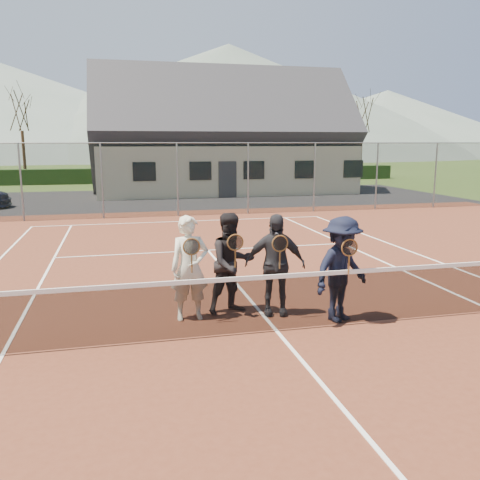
{
  "coord_description": "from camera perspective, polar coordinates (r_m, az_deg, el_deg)",
  "views": [
    {
      "loc": [
        -2.4,
        -7.45,
        3.03
      ],
      "look_at": [
        -0.24,
        1.5,
        1.25
      ],
      "focal_mm": 38.0,
      "sensor_mm": 36.0,
      "label": 1
    }
  ],
  "objects": [
    {
      "name": "ground",
      "position": [
        27.72,
        -8.52,
        4.54
      ],
      "size": [
        220.0,
        220.0,
        0.0
      ],
      "primitive_type": "plane",
      "color": "#344E1C",
      "rests_on": "ground"
    },
    {
      "name": "court_surface",
      "position": [
        8.38,
        4.08,
        -10.19
      ],
      "size": [
        30.0,
        30.0,
        0.02
      ],
      "primitive_type": "cube",
      "color": "#562819",
      "rests_on": "ground"
    },
    {
      "name": "tarmac_carpark",
      "position": [
        27.66,
        -16.82,
        4.19
      ],
      "size": [
        40.0,
        12.0,
        0.01
      ],
      "primitive_type": "cube",
      "color": "black",
      "rests_on": "ground"
    },
    {
      "name": "hedge_row",
      "position": [
        39.6,
        -10.12,
        7.17
      ],
      "size": [
        40.0,
        1.2,
        1.1
      ],
      "primitive_type": "cube",
      "color": "black",
      "rests_on": "ground"
    },
    {
      "name": "hill_centre",
      "position": [
        105.17,
        -1.24,
        15.27
      ],
      "size": [
        120.0,
        120.0,
        22.0
      ],
      "primitive_type": "cone",
      "color": "#56685D",
      "rests_on": "ground"
    },
    {
      "name": "hill_east",
      "position": [
        117.5,
        16.11,
        12.45
      ],
      "size": [
        90.0,
        90.0,
        14.0
      ],
      "primitive_type": "cone",
      "color": "slate",
      "rests_on": "ground"
    },
    {
      "name": "court_markings",
      "position": [
        8.38,
        4.08,
        -10.09
      ],
      "size": [
        11.03,
        23.83,
        0.01
      ],
      "color": "white",
      "rests_on": "court_surface"
    },
    {
      "name": "tennis_net",
      "position": [
        8.21,
        4.13,
        -6.74
      ],
      "size": [
        11.68,
        0.08,
        1.1
      ],
      "color": "slate",
      "rests_on": "ground"
    },
    {
      "name": "perimeter_fence",
      "position": [
        21.14,
        -7.04,
        6.77
      ],
      "size": [
        30.07,
        0.07,
        3.02
      ],
      "color": "slate",
      "rests_on": "ground"
    },
    {
      "name": "clubhouse",
      "position": [
        32.1,
        -2.08,
        12.64
      ],
      "size": [
        15.6,
        8.2,
        7.7
      ],
      "color": "beige",
      "rests_on": "ground"
    },
    {
      "name": "tree_b",
      "position": [
        41.08,
        -23.48,
        13.91
      ],
      "size": [
        3.2,
        3.2,
        7.77
      ],
      "color": "#381F14",
      "rests_on": "ground"
    },
    {
      "name": "tree_c",
      "position": [
        40.78,
        -7.56,
        14.72
      ],
      "size": [
        3.2,
        3.2,
        7.77
      ],
      "color": "#3B2815",
      "rests_on": "ground"
    },
    {
      "name": "tree_d",
      "position": [
        43.02,
        6.25,
        14.55
      ],
      "size": [
        3.2,
        3.2,
        7.77
      ],
      "color": "#382114",
      "rests_on": "ground"
    },
    {
      "name": "tree_e",
      "position": [
        45.38,
        13.62,
        14.12
      ],
      "size": [
        3.2,
        3.2,
        7.77
      ],
      "color": "#332012",
      "rests_on": "ground"
    },
    {
      "name": "player_a",
      "position": [
        8.68,
        -5.67,
        -3.16
      ],
      "size": [
        0.67,
        0.51,
        1.8
      ],
      "color": "silver",
      "rests_on": "court_surface"
    },
    {
      "name": "player_b",
      "position": [
        8.98,
        -0.92,
        -2.63
      ],
      "size": [
        1.03,
        0.89,
        1.8
      ],
      "color": "black",
      "rests_on": "court_surface"
    },
    {
      "name": "player_c",
      "position": [
        8.91,
        3.94,
        -2.77
      ],
      "size": [
        1.13,
        0.7,
        1.8
      ],
      "color": "#26262B",
      "rests_on": "court_surface"
    },
    {
      "name": "player_d",
      "position": [
        8.73,
        11.33,
        -3.25
      ],
      "size": [
        1.34,
        1.09,
        1.8
      ],
      "color": "black",
      "rests_on": "court_surface"
    }
  ]
}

